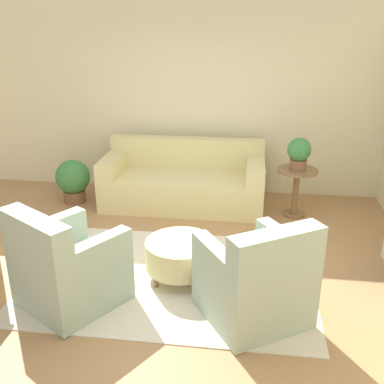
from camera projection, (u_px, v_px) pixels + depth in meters
The scene contains 10 objects.
ground_plane at pixel (171, 278), 4.64m from camera, with size 16.00×16.00×0.00m, color #AD7F51.
wall_back at pixel (201, 99), 6.60m from camera, with size 9.22×0.12×2.80m.
rug at pixel (171, 277), 4.64m from camera, with size 2.91×2.01×0.01m.
couch at pixel (184, 183), 6.38m from camera, with size 2.24×0.96×0.89m.
armchair_left at pixel (66, 269), 4.10m from camera, with size 1.12×1.12×0.96m.
armchair_right at pixel (257, 283), 3.88m from camera, with size 1.12×1.12×0.96m.
ottoman_table at pixel (181, 254), 4.55m from camera, with size 0.71×0.71×0.40m.
side_table at pixel (296, 184), 5.96m from camera, with size 0.53×0.53×0.65m.
potted_plant_on_side_table at pixel (299, 152), 5.80m from camera, with size 0.31×0.31×0.42m.
potted_plant_floor at pixel (73, 179), 6.45m from camera, with size 0.49×0.49×0.62m.
Camera 1 is at (0.75, -3.94, 2.51)m, focal length 42.00 mm.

